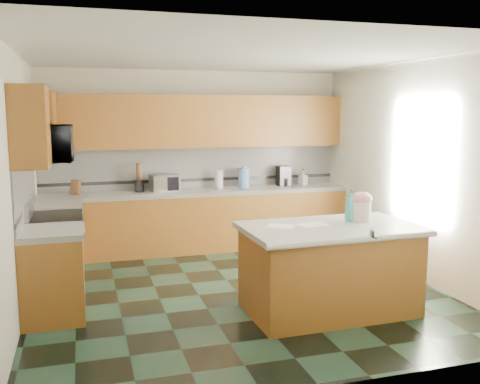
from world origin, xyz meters
name	(u,v)px	position (x,y,z in m)	size (l,w,h in m)	color
floor	(236,291)	(0.00, 0.00, 0.00)	(4.60, 4.60, 0.00)	black
ceiling	(236,55)	(0.00, 0.00, 2.70)	(4.60, 4.60, 0.00)	white
wall_back	(194,160)	(0.00, 2.32, 1.35)	(4.60, 0.04, 2.70)	white
wall_front	(326,214)	(0.00, -2.32, 1.35)	(4.60, 0.04, 2.70)	white
wall_left	(16,185)	(-2.32, 0.00, 1.35)	(0.04, 4.60, 2.70)	white
wall_right	(413,171)	(2.32, 0.00, 1.35)	(0.04, 4.60, 2.70)	white
back_base_cab	(199,222)	(0.00, 2.00, 0.43)	(4.60, 0.60, 0.86)	#5B2E0F
back_countertop	(199,192)	(0.00, 2.00, 0.89)	(4.60, 0.64, 0.06)	white
back_upper_cab	(196,121)	(0.00, 2.13, 1.94)	(4.60, 0.33, 0.78)	#5B2E0F
back_backsplash	(195,167)	(0.00, 2.29, 1.24)	(4.60, 0.02, 0.63)	silver
back_accent_band	(195,180)	(0.00, 2.28, 1.04)	(4.60, 0.01, 0.05)	black
left_base_cab_rear	(59,242)	(-2.00, 1.29, 0.43)	(0.60, 0.82, 0.86)	#5B2E0F
left_counter_rear	(57,207)	(-2.00, 1.29, 0.89)	(0.64, 0.82, 0.06)	white
left_base_cab_front	(53,277)	(-2.00, -0.24, 0.43)	(0.60, 0.72, 0.86)	#5B2E0F
left_counter_front	(51,232)	(-2.00, -0.24, 0.89)	(0.64, 0.72, 0.06)	white
left_backsplash	(25,189)	(-2.29, 0.55, 1.24)	(0.02, 2.30, 0.63)	silver
left_accent_band	(27,206)	(-2.28, 0.55, 1.04)	(0.01, 2.30, 0.05)	black
left_upper_cab_rear	(42,123)	(-2.13, 1.42, 1.94)	(0.33, 1.09, 0.78)	#5B2E0F
left_upper_cab_front	(30,127)	(-2.13, -0.24, 1.94)	(0.33, 0.72, 0.78)	#5B2E0F
range_body	(56,257)	(-2.00, 0.50, 0.44)	(0.60, 0.76, 0.88)	#B7B7BC
range_oven_door	(83,258)	(-1.71, 0.50, 0.40)	(0.02, 0.68, 0.55)	black
range_cooktop	(54,217)	(-2.00, 0.50, 0.90)	(0.62, 0.78, 0.04)	black
range_handle	(84,226)	(-1.68, 0.50, 0.78)	(0.02, 0.02, 0.66)	#B7B7BC
range_backguard	(29,208)	(-2.26, 0.50, 1.02)	(0.06, 0.76, 0.18)	#B7B7BC
microwave	(50,144)	(-2.00, 0.50, 1.73)	(0.73, 0.50, 0.41)	#B7B7BC
island_base	(329,272)	(0.75, -0.88, 0.43)	(1.69, 0.96, 0.86)	#5B2E0F
island_top	(330,229)	(0.75, -0.88, 0.89)	(1.79, 1.06, 0.06)	white
island_bullnose	(356,240)	(0.75, -1.41, 0.89)	(0.06, 0.06, 1.79)	white
treat_jar	(361,211)	(1.16, -0.77, 1.03)	(0.21, 0.21, 0.22)	silver
treat_jar_lid	(361,198)	(1.16, -0.77, 1.17)	(0.23, 0.23, 0.14)	#CB8889
treat_jar_knob	(362,194)	(1.16, -0.77, 1.22)	(0.03, 0.03, 0.07)	tan
treat_jar_knob_end_l	(358,194)	(1.13, -0.77, 1.22)	(0.04, 0.04, 0.04)	tan
treat_jar_knob_end_r	(365,194)	(1.20, -0.77, 1.22)	(0.04, 0.04, 0.04)	tan
soap_bottle_island	(351,205)	(1.07, -0.73, 1.09)	(0.13, 0.13, 0.35)	teal
paper_sheet_a	(313,225)	(0.60, -0.80, 0.92)	(0.31, 0.23, 0.00)	white
paper_sheet_b	(281,226)	(0.26, -0.76, 0.92)	(0.28, 0.21, 0.00)	white
clamp_body	(372,234)	(0.94, -1.39, 0.93)	(0.03, 0.09, 0.08)	black
clamp_handle	(375,238)	(0.94, -1.44, 0.91)	(0.01, 0.01, 0.06)	black
knife_block	(76,187)	(-1.77, 2.05, 1.02)	(0.11, 0.09, 0.21)	#472814
utensil_crock	(139,186)	(-0.88, 2.08, 1.01)	(0.14, 0.14, 0.17)	black
utensil_bundle	(139,172)	(-0.88, 2.08, 1.22)	(0.08, 0.08, 0.25)	#472814
toaster_oven	(165,183)	(-0.51, 2.05, 1.04)	(0.41, 0.28, 0.24)	#B7B7BC
toaster_oven_door	(166,184)	(-0.51, 1.92, 1.04)	(0.37, 0.01, 0.20)	black
paper_towel	(219,179)	(0.33, 2.10, 1.06)	(0.12, 0.12, 0.27)	white
paper_towel_base	(219,188)	(0.33, 2.10, 0.93)	(0.18, 0.18, 0.01)	#B7B7BC
water_jug	(244,178)	(0.73, 2.06, 1.07)	(0.18, 0.18, 0.30)	#619CD6
water_jug_neck	(244,167)	(0.73, 2.06, 1.24)	(0.09, 0.09, 0.04)	#619CD6
coffee_maker	(283,176)	(1.38, 2.08, 1.08)	(0.19, 0.20, 0.31)	black
coffee_carafe	(284,182)	(1.38, 2.03, 0.98)	(0.13, 0.13, 0.13)	black
soap_bottle_back	(303,178)	(1.71, 2.05, 1.04)	(0.11, 0.11, 0.23)	white
soap_back_cap	(303,170)	(1.71, 2.05, 1.17)	(0.02, 0.02, 0.03)	red
window_light_proxy	(421,160)	(2.29, -0.20, 1.50)	(0.02, 1.40, 1.10)	white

